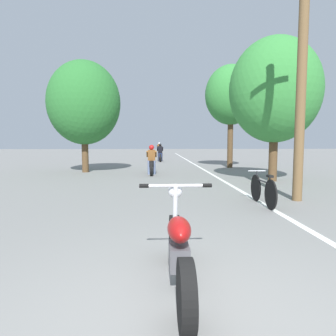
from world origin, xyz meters
TOP-DOWN VIEW (x-y plane):
  - ground_plane at (0.00, 0.00)m, footprint 120.00×120.00m
  - lane_stripe_edge at (2.31, 12.73)m, footprint 0.14×48.00m
  - utility_pole at (3.33, 5.23)m, footprint 1.10×0.24m
  - roadside_tree_right_near at (4.20, 9.04)m, footprint 3.43×3.09m
  - roadside_tree_right_far at (4.05, 15.10)m, footprint 2.98×2.68m
  - roadside_tree_left at (-3.80, 12.76)m, footprint 3.54×3.19m
  - motorcycle_foreground at (-0.08, 0.77)m, footprint 0.86×2.00m
  - motorcycle_rider_lead at (-0.49, 11.64)m, footprint 0.50×2.10m
  - motorcycle_rider_mid at (0.06, 20.88)m, footprint 0.50×2.14m
  - motorcycle_rider_far at (0.13, 30.98)m, footprint 0.50×2.02m
  - bicycle_parked at (2.24, 4.72)m, footprint 0.44×1.68m

SIDE VIEW (x-z plane):
  - ground_plane at x=0.00m, z-range 0.00..0.00m
  - lane_stripe_edge at x=2.31m, z-range 0.00..0.01m
  - bicycle_parked at x=2.24m, z-range -0.03..0.76m
  - motorcycle_foreground at x=-0.08m, z-range -0.10..0.92m
  - motorcycle_rider_mid at x=0.06m, z-range -0.17..1.20m
  - motorcycle_rider_lead at x=-0.49m, z-range -0.16..1.21m
  - motorcycle_rider_far at x=0.13m, z-range -0.18..1.25m
  - utility_pole at x=3.33m, z-range 0.09..6.40m
  - roadside_tree_left at x=-3.80m, z-range 0.67..6.12m
  - roadside_tree_right_near at x=4.20m, z-range 0.73..6.15m
  - roadside_tree_right_far at x=4.05m, z-range 1.21..7.13m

